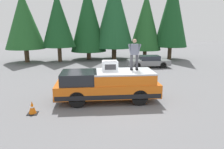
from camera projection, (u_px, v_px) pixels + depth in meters
name	position (u px, v px, depth m)	size (l,w,h in m)	color
ground_plane	(122.00, 102.00, 11.48)	(90.00, 90.00, 0.00)	slate
pickup_truck	(108.00, 85.00, 11.55)	(2.01, 5.54, 1.65)	orange
compressor_unit	(110.00, 66.00, 11.45)	(0.65, 0.84, 0.56)	silver
person_on_truck_bed	(134.00, 54.00, 11.55)	(0.29, 0.72, 1.69)	#333338
parked_car_grey	(149.00, 61.00, 21.15)	(1.64, 4.10, 1.16)	gray
traffic_cone	(32.00, 108.00, 9.90)	(0.47, 0.47, 0.62)	black
conifer_far_left	(172.00, 12.00, 25.17)	(3.93, 3.93, 9.79)	#4C3826
conifer_left	(146.00, 21.00, 25.51)	(3.81, 3.81, 8.01)	#4C3826
conifer_center_left	(114.00, 12.00, 25.31)	(4.77, 4.77, 9.85)	#4C3826
conifer_center_right	(88.00, 18.00, 25.30)	(4.28, 4.28, 8.83)	#4C3826
conifer_right	(58.00, 20.00, 23.71)	(3.71, 3.71, 7.75)	#4C3826
conifer_far_right	(24.00, 20.00, 23.24)	(4.30, 4.30, 7.75)	#4C3826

